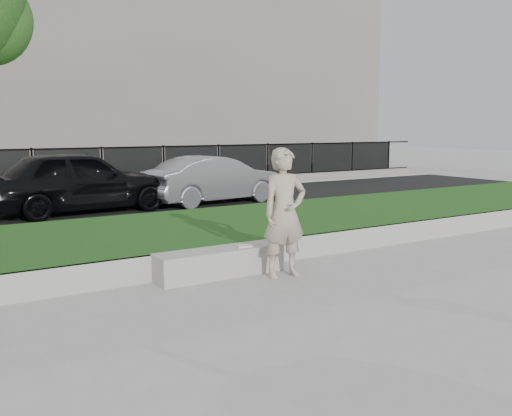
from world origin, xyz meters
TOP-DOWN VIEW (x-y plane):
  - ground at (0.00, 0.00)m, footprint 90.00×90.00m
  - grass_bank at (0.00, 3.00)m, footprint 34.00×4.00m
  - grass_kerb at (0.00, 1.04)m, footprint 34.00×0.08m
  - street at (0.00, 8.50)m, footprint 34.00×7.00m
  - far_pavement at (0.00, 13.00)m, footprint 34.00×3.00m
  - iron_fence at (0.00, 12.00)m, footprint 32.00×0.30m
  - building_facade at (0.00, 20.00)m, footprint 34.00×10.00m
  - stone_bench at (-0.12, 0.80)m, footprint 2.05×0.51m
  - man at (0.70, 0.25)m, footprint 0.76×0.54m
  - book at (0.27, 0.74)m, footprint 0.25×0.19m
  - car_dark at (-0.20, 8.22)m, footprint 4.98×2.29m
  - car_silver at (3.67, 7.98)m, footprint 4.32×1.90m

SIDE VIEW (x-z plane):
  - ground at x=0.00m, z-range 0.00..0.00m
  - street at x=0.00m, z-range 0.00..0.04m
  - far_pavement at x=0.00m, z-range 0.00..0.12m
  - grass_bank at x=0.00m, z-range 0.00..0.40m
  - grass_kerb at x=0.00m, z-range 0.00..0.40m
  - stone_bench at x=-0.12m, z-range 0.00..0.42m
  - book at x=0.27m, z-range 0.42..0.45m
  - iron_fence at x=0.00m, z-range -0.21..1.29m
  - car_silver at x=3.67m, z-range 0.04..1.42m
  - car_dark at x=-0.20m, z-range 0.04..1.69m
  - man at x=0.70m, z-range 0.00..1.96m
  - building_facade at x=0.00m, z-range 0.00..10.00m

